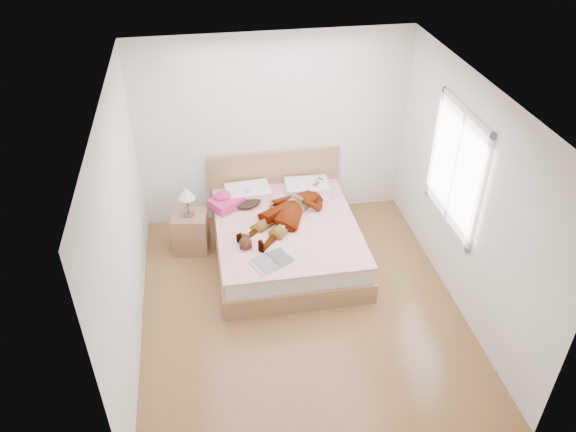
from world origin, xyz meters
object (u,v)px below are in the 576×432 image
object	(u,v)px
woman	(290,206)
bed	(286,235)
nightstand	(191,229)
phone	(248,189)
plush_toy	(245,242)
towel	(225,201)
coffee_mug	(282,228)
magazine	(273,261)

from	to	relation	value
woman	bed	xyz separation A→B (m)	(-0.08, -0.12, -0.35)
bed	nightstand	world-z (taller)	bed
phone	plush_toy	world-z (taller)	phone
woman	towel	distance (m)	0.86
woman	phone	world-z (taller)	woman
bed	coffee_mug	xyz separation A→B (m)	(-0.08, -0.22, 0.29)
magazine	coffee_mug	xyz separation A→B (m)	(0.20, 0.57, 0.04)
woman	magazine	distance (m)	0.99
bed	plush_toy	distance (m)	0.78
nightstand	phone	bearing A→B (deg)	16.75
bed	towel	world-z (taller)	bed
woman	magazine	xyz separation A→B (m)	(-0.36, -0.91, -0.11)
bed	nightstand	size ratio (longest dim) A/B	2.22
plush_toy	phone	bearing A→B (deg)	82.04
phone	nightstand	xyz separation A→B (m)	(-0.78, -0.24, -0.38)
woman	nightstand	world-z (taller)	nightstand
plush_toy	bed	bearing A→B (deg)	39.49
woman	magazine	world-z (taller)	woman
bed	plush_toy	world-z (taller)	bed
coffee_mug	plush_toy	xyz separation A→B (m)	(-0.48, -0.23, 0.02)
woman	plush_toy	xyz separation A→B (m)	(-0.64, -0.58, -0.05)
phone	towel	bearing A→B (deg)	149.87
plush_toy	nightstand	bearing A→B (deg)	130.90
woman	plush_toy	size ratio (longest dim) A/B	7.40
phone	towel	size ratio (longest dim) A/B	0.19
phone	bed	xyz separation A→B (m)	(0.42, -0.52, -0.42)
plush_toy	towel	bearing A→B (deg)	100.62
coffee_mug	nightstand	bearing A→B (deg)	155.46
towel	coffee_mug	size ratio (longest dim) A/B	3.89
nightstand	woman	bearing A→B (deg)	-7.32
phone	bed	bearing A→B (deg)	-98.34
woman	bed	distance (m)	0.38
towel	plush_toy	distance (m)	0.90
plush_toy	magazine	bearing A→B (deg)	-50.61
magazine	coffee_mug	size ratio (longest dim) A/B	4.31
plush_toy	coffee_mug	bearing A→B (deg)	26.06
bed	coffee_mug	distance (m)	0.37
magazine	phone	bearing A→B (deg)	95.93
bed	plush_toy	bearing A→B (deg)	-140.51
phone	magazine	xyz separation A→B (m)	(0.14, -1.31, -0.17)
phone	plush_toy	bearing A→B (deg)	-144.78
bed	coffee_mug	world-z (taller)	bed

